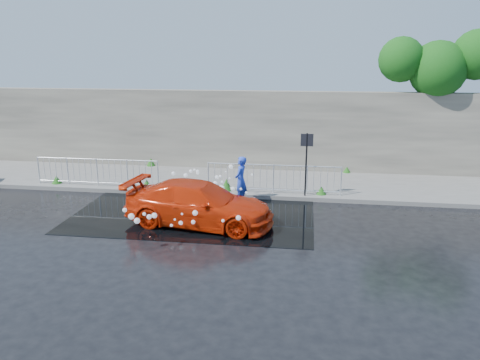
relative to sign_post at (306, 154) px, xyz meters
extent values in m
plane|color=black|center=(-4.20, -3.10, -1.72)|extent=(90.00, 90.00, 0.00)
cube|color=#5C5B58|center=(-4.20, 1.90, -1.65)|extent=(30.00, 4.00, 0.15)
cube|color=#5C5B58|center=(-4.20, -0.10, -1.64)|extent=(30.00, 0.25, 0.16)
cube|color=#575149|center=(-4.20, 4.10, 0.18)|extent=(30.00, 0.60, 3.50)
cube|color=black|center=(-3.70, -2.10, -1.72)|extent=(8.00, 5.00, 0.01)
cylinder|color=black|center=(0.00, 0.00, -0.47)|extent=(0.06, 0.06, 2.50)
cube|color=black|center=(0.00, 0.00, 0.53)|extent=(0.45, 0.04, 0.45)
cylinder|color=#332114|center=(5.80, 5.10, 0.78)|extent=(0.36, 0.36, 5.00)
sphere|color=#123E0E|center=(5.30, 4.30, 2.88)|extent=(2.39, 2.39, 2.39)
sphere|color=#123E0E|center=(6.80, 4.30, 3.48)|extent=(2.07, 2.07, 2.07)
sphere|color=#123E0E|center=(3.80, 4.30, 3.28)|extent=(1.90, 1.90, 1.90)
cylinder|color=silver|center=(-10.70, 0.25, -1.02)|extent=(0.05, 0.05, 1.10)
cylinder|color=silver|center=(-5.70, 0.25, -1.02)|extent=(0.05, 0.05, 1.10)
cylinder|color=silver|center=(-8.20, 0.25, -0.50)|extent=(5.00, 0.04, 0.04)
cylinder|color=silver|center=(-8.20, 0.25, -1.45)|extent=(5.00, 0.04, 0.04)
cylinder|color=silver|center=(-3.70, 0.25, -1.02)|extent=(0.05, 0.05, 1.10)
cylinder|color=silver|center=(1.30, 0.25, -1.02)|extent=(0.05, 0.05, 1.10)
cylinder|color=silver|center=(-1.20, 0.25, -0.50)|extent=(5.00, 0.04, 0.04)
cylinder|color=silver|center=(-1.20, 0.25, -1.45)|extent=(5.00, 0.04, 0.04)
cone|color=#265416|center=(-10.00, 0.30, -1.42)|extent=(0.40, 0.40, 0.32)
cone|color=#265416|center=(-6.20, 0.30, -1.42)|extent=(0.36, 0.36, 0.31)
cone|color=#265416|center=(-3.00, 0.30, -1.34)|extent=(0.44, 0.44, 0.46)
cone|color=#265416|center=(0.60, 0.30, -1.42)|extent=(0.38, 0.38, 0.31)
cone|color=#265416|center=(-7.20, 3.80, -1.39)|extent=(0.42, 0.42, 0.36)
cone|color=#265416|center=(1.80, 3.80, -1.45)|extent=(0.34, 0.34, 0.26)
sphere|color=white|center=(-3.31, -1.77, -1.27)|extent=(0.18, 0.18, 0.18)
sphere|color=white|center=(-4.30, -0.09, -0.76)|extent=(0.13, 0.13, 0.13)
sphere|color=white|center=(-2.99, -0.71, -0.96)|extent=(0.10, 0.10, 0.10)
sphere|color=white|center=(-3.06, -1.21, -1.08)|extent=(0.13, 0.13, 0.13)
sphere|color=white|center=(-4.74, -1.51, -1.10)|extent=(0.17, 0.17, 0.17)
sphere|color=white|center=(-5.04, -1.19, -1.07)|extent=(0.07, 0.07, 0.07)
sphere|color=white|center=(-3.97, -0.33, -0.70)|extent=(0.13, 0.13, 0.13)
sphere|color=white|center=(-2.93, -1.27, -0.99)|extent=(0.14, 0.14, 0.14)
sphere|color=white|center=(-4.41, -0.42, -0.84)|extent=(0.16, 0.16, 0.16)
sphere|color=white|center=(-4.13, -0.93, -0.89)|extent=(0.13, 0.13, 0.13)
sphere|color=white|center=(-3.84, -1.62, -1.36)|extent=(0.10, 0.10, 0.10)
sphere|color=white|center=(-1.84, -1.74, -1.22)|extent=(0.08, 0.08, 0.08)
sphere|color=white|center=(-4.97, -2.19, -1.55)|extent=(0.15, 0.15, 0.15)
sphere|color=white|center=(-4.87, -0.46, -0.78)|extent=(0.14, 0.14, 0.14)
sphere|color=white|center=(-4.09, -0.92, -1.03)|extent=(0.13, 0.13, 0.13)
sphere|color=white|center=(-2.03, -1.31, -1.15)|extent=(0.09, 0.09, 0.09)
sphere|color=white|center=(-3.19, -0.67, -0.81)|extent=(0.15, 0.15, 0.15)
sphere|color=white|center=(-3.20, -0.88, -0.97)|extent=(0.16, 0.16, 0.16)
sphere|color=white|center=(-4.13, -2.20, -1.49)|extent=(0.09, 0.09, 0.09)
sphere|color=white|center=(-4.00, -0.20, -0.80)|extent=(0.12, 0.12, 0.12)
sphere|color=white|center=(-4.51, -0.65, -0.99)|extent=(0.17, 0.17, 0.17)
sphere|color=white|center=(-2.94, -0.20, -0.71)|extent=(0.06, 0.06, 0.06)
sphere|color=white|center=(-5.04, -1.24, -1.07)|extent=(0.18, 0.18, 0.18)
sphere|color=white|center=(-1.70, -1.62, -1.23)|extent=(0.06, 0.06, 0.06)
sphere|color=white|center=(-2.53, -1.71, -1.21)|extent=(0.15, 0.15, 0.15)
sphere|color=white|center=(-2.49, -1.33, -1.02)|extent=(0.16, 0.16, 0.16)
sphere|color=white|center=(-3.18, -1.91, -1.31)|extent=(0.11, 0.11, 0.11)
sphere|color=white|center=(-4.18, 0.03, -0.74)|extent=(0.09, 0.09, 0.09)
sphere|color=white|center=(-2.75, -0.47, -0.88)|extent=(0.06, 0.06, 0.06)
sphere|color=white|center=(-4.14, -1.18, -1.05)|extent=(0.17, 0.17, 0.17)
sphere|color=white|center=(-2.82, 0.23, -0.61)|extent=(0.17, 0.17, 0.17)
sphere|color=white|center=(-1.95, -0.28, -0.76)|extent=(0.08, 0.08, 0.08)
sphere|color=white|center=(-2.14, -2.00, -1.37)|extent=(0.15, 0.15, 0.15)
sphere|color=white|center=(-2.20, -1.43, -0.98)|extent=(0.09, 0.09, 0.09)
sphere|color=white|center=(-2.87, -1.26, -1.02)|extent=(0.14, 0.14, 0.14)
sphere|color=white|center=(-1.77, -1.93, -1.33)|extent=(0.10, 0.10, 0.10)
sphere|color=white|center=(-4.89, -1.66, -1.22)|extent=(0.15, 0.15, 0.15)
sphere|color=white|center=(-2.39, -0.26, -0.78)|extent=(0.11, 0.11, 0.11)
sphere|color=white|center=(-4.01, -1.77, -1.12)|extent=(0.18, 0.18, 0.18)
sphere|color=white|center=(-2.85, -2.01, -1.47)|extent=(0.12, 0.12, 0.12)
sphere|color=white|center=(-3.18, -1.01, -0.91)|extent=(0.12, 0.12, 0.12)
sphere|color=white|center=(-3.14, -1.95, -1.34)|extent=(0.15, 0.15, 0.15)
sphere|color=white|center=(-3.11, -0.40, -0.83)|extent=(0.10, 0.10, 0.10)
sphere|color=white|center=(-4.65, -5.32, -0.73)|extent=(0.17, 0.17, 0.17)
sphere|color=white|center=(-4.18, -5.21, -0.76)|extent=(0.14, 0.14, 0.14)
sphere|color=white|center=(-3.38, -4.76, -0.79)|extent=(0.06, 0.06, 0.06)
sphere|color=white|center=(-4.11, -4.98, -0.79)|extent=(0.16, 0.16, 0.16)
sphere|color=white|center=(-3.63, -4.06, -1.33)|extent=(0.13, 0.13, 0.13)
sphere|color=white|center=(-3.03, -4.67, -0.77)|extent=(0.15, 0.15, 0.15)
sphere|color=white|center=(-5.05, -4.77, -0.75)|extent=(0.13, 0.13, 0.13)
sphere|color=white|center=(-3.25, -4.04, -1.29)|extent=(0.13, 0.13, 0.13)
sphere|color=white|center=(-2.25, -4.60, -0.99)|extent=(0.09, 0.09, 0.09)
sphere|color=white|center=(-1.74, -5.09, -0.70)|extent=(0.14, 0.14, 0.14)
sphere|color=white|center=(-3.87, -4.21, -1.36)|extent=(0.09, 0.09, 0.09)
sphere|color=white|center=(-4.85, -4.41, -1.20)|extent=(0.18, 0.18, 0.18)
sphere|color=white|center=(-2.00, -4.00, -1.41)|extent=(0.10, 0.10, 0.10)
sphere|color=white|center=(-3.47, -5.20, -0.80)|extent=(0.06, 0.06, 0.06)
sphere|color=white|center=(-4.46, -4.81, -0.83)|extent=(0.10, 0.10, 0.10)
imported|color=red|center=(-3.29, -3.07, -1.04)|extent=(4.95, 2.56, 1.37)
imported|color=blue|center=(-2.30, -0.75, -0.86)|extent=(0.53, 0.70, 1.73)
camera|label=1|loc=(-0.02, -16.73, 3.57)|focal=35.00mm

